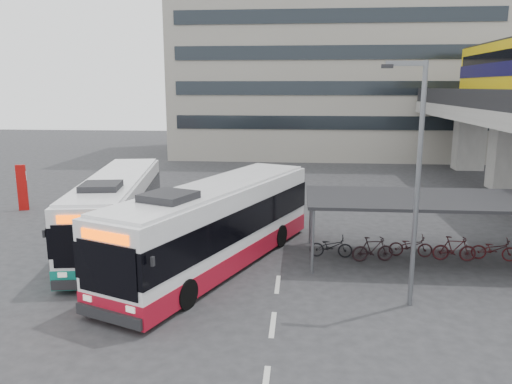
# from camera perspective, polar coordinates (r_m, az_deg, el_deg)

# --- Properties ---
(ground) EXTENTS (120.00, 120.00, 0.00)m
(ground) POSITION_cam_1_polar(r_m,az_deg,el_deg) (17.90, -5.66, -10.20)
(ground) COLOR #28282B
(ground) RESTS_ON ground
(bike_shelter) EXTENTS (10.00, 4.00, 2.54)m
(bike_shelter) POSITION_cam_1_polar(r_m,az_deg,el_deg) (20.67, 19.72, -3.60)
(bike_shelter) COLOR #595B60
(bike_shelter) RESTS_ON ground
(office_block) EXTENTS (30.00, 15.00, 25.00)m
(office_block) POSITION_cam_1_polar(r_m,az_deg,el_deg) (52.66, 8.55, 18.13)
(office_block) COLOR gray
(office_block) RESTS_ON ground
(road_markings) EXTENTS (0.15, 7.60, 0.01)m
(road_markings) POSITION_cam_1_polar(r_m,az_deg,el_deg) (14.90, 1.93, -14.90)
(road_markings) COLOR beige
(road_markings) RESTS_ON ground
(bus_main) EXTENTS (6.68, 11.58, 3.40)m
(bus_main) POSITION_cam_1_polar(r_m,az_deg,el_deg) (18.91, -4.53, -3.89)
(bus_main) COLOR white
(bus_main) RESTS_ON ground
(bus_teal) EXTENTS (4.11, 11.15, 3.23)m
(bus_teal) POSITION_cam_1_polar(r_m,az_deg,el_deg) (22.29, -15.52, -2.07)
(bus_teal) COLOR white
(bus_teal) RESTS_ON ground
(pedestrian) EXTENTS (0.64, 0.72, 1.65)m
(pedestrian) POSITION_cam_1_polar(r_m,az_deg,el_deg) (19.40, -18.80, -6.43)
(pedestrian) COLOR black
(pedestrian) RESTS_ON ground
(lamp_post) EXTENTS (1.31, 0.19, 7.47)m
(lamp_post) POSITION_cam_1_polar(r_m,az_deg,el_deg) (15.57, 17.74, 2.25)
(lamp_post) COLOR #595B60
(lamp_post) RESTS_ON ground
(sign_totem_north) EXTENTS (0.54, 0.30, 2.55)m
(sign_totem_north) POSITION_cam_1_polar(r_m,az_deg,el_deg) (30.36, -25.17, 0.53)
(sign_totem_north) COLOR #A60C0A
(sign_totem_north) RESTS_ON ground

